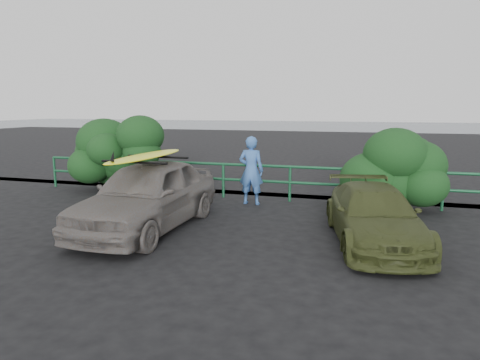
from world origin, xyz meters
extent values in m
plane|color=black|center=(0.00, 0.00, 0.00)|extent=(80.00, 80.00, 0.00)
plane|color=#535C65|center=(0.00, 60.00, 0.00)|extent=(200.00, 200.00, 0.00)
imported|color=#67605C|center=(-1.54, 1.39, 0.76)|extent=(1.89, 4.51, 1.53)
imported|color=#3A421D|center=(3.25, 1.75, 0.56)|extent=(2.30, 4.09, 1.12)
imported|color=#3C6AB4|center=(0.02, 4.38, 0.95)|extent=(0.69, 0.46, 1.89)
ellipsoid|color=#FFFE1A|center=(-1.54, 1.39, 1.62)|extent=(0.68, 3.03, 0.09)
camera|label=1|loc=(3.02, -6.89, 2.69)|focal=32.00mm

